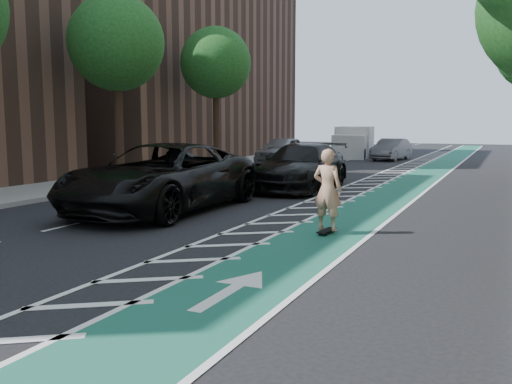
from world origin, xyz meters
The scene contains 18 objects.
ground centered at (0.00, 0.00, 0.00)m, with size 120.00×120.00×0.00m, color black.
bike_lane centered at (3.00, 10.00, 0.01)m, with size 2.00×90.00×0.01m, color #1A5C51.
buffer_strip centered at (1.50, 10.00, 0.01)m, with size 1.40×90.00×0.01m, color silver.
sidewalk_left centered at (-9.50, 10.00, 0.07)m, with size 5.00×90.00×0.15m, color gray.
curb_left centered at (-7.05, 10.00, 0.08)m, with size 0.12×90.00×0.16m, color gray.
building_left_far centered at (-17.50, 24.00, 9.00)m, with size 14.00×22.00×18.00m, color brown.
tree_l_c centered at (-7.90, 8.00, 5.77)m, with size 4.20×4.20×7.90m.
tree_l_d centered at (-7.90, 16.00, 5.77)m, with size 4.20×4.20×7.90m.
skateboard centered at (3.03, 2.04, 0.08)m, with size 0.27×0.75×0.10m.
skateboarder centered at (3.03, 2.04, 1.05)m, with size 0.69×0.45×1.90m, color tan.
suv_near centered at (-2.40, 3.24, 0.99)m, with size 3.29×7.13×1.98m, color black.
suv_far centered at (-0.52, 9.87, 0.88)m, with size 2.47×6.09×1.77m, color black.
car_silver centered at (-6.00, 21.23, 0.86)m, with size 2.03×5.04×1.72m, color gray.
car_grey centered at (-0.63, 27.90, 0.74)m, with size 1.56×4.49×1.48m, color #5D5C62.
box_truck centered at (-3.76, 29.61, 1.05)m, with size 3.07×5.71×2.27m.
barrel_a centered at (-3.80, 6.39, 0.47)m, with size 0.73×0.73×0.99m.
barrel_b centered at (-2.73, 14.00, 0.38)m, with size 0.58×0.58×0.80m.
barrel_c centered at (-2.40, 17.84, 0.40)m, with size 0.63×0.63×0.86m.
Camera 1 is at (6.82, -9.91, 2.59)m, focal length 38.00 mm.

